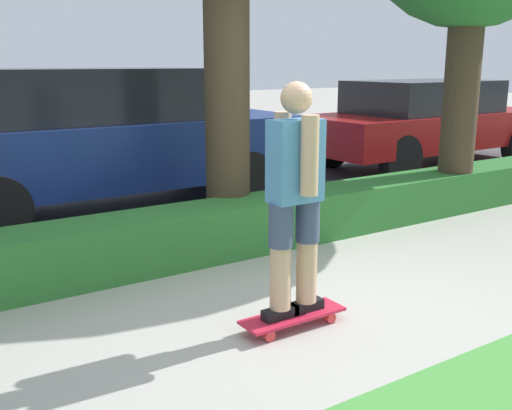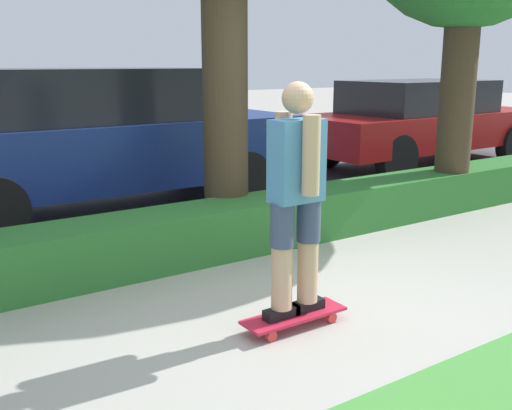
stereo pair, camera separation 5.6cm
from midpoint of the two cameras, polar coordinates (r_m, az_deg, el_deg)
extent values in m
plane|color=#ADA89E|center=(4.43, 5.12, -10.33)|extent=(60.00, 60.00, 0.00)
cube|color=#474749|center=(7.97, -14.28, 0.14)|extent=(18.28, 5.00, 0.01)
cube|color=#2D702D|center=(5.60, -5.21, -2.58)|extent=(18.28, 0.60, 0.48)
cube|color=red|center=(4.20, 3.27, -10.44)|extent=(0.76, 0.24, 0.02)
cylinder|color=red|center=(4.30, 6.80, -10.58)|extent=(0.08, 0.04, 0.08)
cylinder|color=red|center=(4.43, 5.26, -9.82)|extent=(0.08, 0.04, 0.08)
cylinder|color=red|center=(4.01, 1.04, -12.35)|extent=(0.08, 0.04, 0.08)
cylinder|color=red|center=(4.15, -0.42, -11.46)|extent=(0.08, 0.04, 0.08)
cube|color=black|center=(4.12, 2.04, -10.23)|extent=(0.26, 0.09, 0.07)
cylinder|color=tan|center=(3.97, 2.08, -4.96)|extent=(0.14, 0.14, 0.73)
cylinder|color=#3D4766|center=(3.91, 2.11, -1.92)|extent=(0.16, 0.16, 0.29)
cube|color=black|center=(4.24, 4.49, -9.53)|extent=(0.26, 0.09, 0.07)
cylinder|color=tan|center=(4.10, 4.59, -4.40)|extent=(0.14, 0.14, 0.73)
cylinder|color=#3D4766|center=(4.04, 4.65, -1.45)|extent=(0.16, 0.16, 0.29)
cube|color=#4C84B7|center=(3.89, 3.48, 4.22)|extent=(0.35, 0.19, 0.54)
cylinder|color=tan|center=(3.77, 4.84, 4.72)|extent=(0.11, 0.11, 0.51)
cylinder|color=tan|center=(3.99, 2.23, 5.26)|extent=(0.11, 0.11, 0.51)
sphere|color=tan|center=(3.84, 3.57, 10.16)|extent=(0.21, 0.21, 0.21)
cylinder|color=#423323|center=(5.95, -3.26, 12.85)|extent=(0.45, 0.45, 3.44)
cylinder|color=#423323|center=(7.61, 18.40, 9.74)|extent=(0.41, 0.41, 2.76)
cube|color=navy|center=(7.48, -14.30, 4.97)|extent=(4.78, 1.76, 0.75)
cube|color=black|center=(7.37, -15.66, 10.07)|extent=(2.49, 1.53, 0.61)
cylinder|color=black|center=(7.49, -1.37, 2.48)|extent=(0.71, 0.20, 0.71)
cylinder|color=black|center=(8.84, -6.91, 4.07)|extent=(0.71, 0.20, 0.71)
cube|color=maroon|center=(10.89, 15.38, 7.03)|extent=(4.80, 1.87, 0.58)
cube|color=black|center=(10.73, 15.06, 9.95)|extent=(2.51, 1.61, 0.54)
cylinder|color=black|center=(12.57, 16.90, 6.41)|extent=(0.73, 0.21, 0.73)
cylinder|color=black|center=(9.29, 13.10, 4.33)|extent=(0.73, 0.21, 0.73)
cylinder|color=black|center=(10.45, 6.53, 5.58)|extent=(0.73, 0.21, 0.73)
camera|label=1|loc=(0.03, 89.65, 0.08)|focal=42.00mm
camera|label=2|loc=(0.03, -90.35, -0.08)|focal=42.00mm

